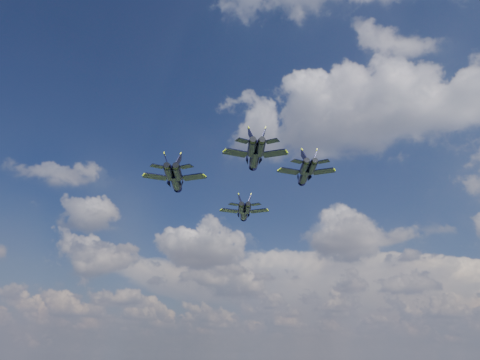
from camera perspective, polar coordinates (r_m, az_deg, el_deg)
The scene contains 4 objects.
jet_lead at distance 116.11m, azimuth 0.49°, elevation -4.09°, with size 11.31×15.40×3.70m.
jet_left at distance 101.14m, azimuth -7.82°, elevation -0.14°, with size 12.67×17.19×4.14m.
jet_right at distance 101.95m, azimuth 7.87°, elevation 0.57°, with size 11.67×15.89×3.82m.
jet_slot at distance 86.30m, azimuth 1.76°, elevation 2.68°, with size 11.19×15.16×3.66m.
Camera 1 is at (38.97, -76.73, 25.20)m, focal length 35.00 mm.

